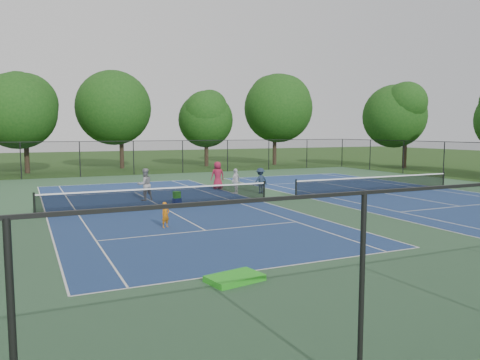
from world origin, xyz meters
name	(u,v)px	position (x,y,z in m)	size (l,w,h in m)	color
ground	(280,199)	(0.00, 0.00, 0.00)	(140.00, 140.00, 0.00)	#234716
court_pad	(280,198)	(0.00, 0.00, 0.00)	(36.00, 36.00, 0.01)	#315735
tennis_court_left	(161,205)	(-7.00, 0.00, 0.10)	(12.00, 23.83, 1.07)	navy
tennis_court_right	(376,190)	(7.00, 0.00, 0.10)	(12.00, 23.83, 1.07)	navy
perimeter_fence	(280,171)	(0.00, 0.00, 1.60)	(36.08, 36.08, 3.02)	black
tree_back_a	(24,107)	(-13.00, 24.00, 6.04)	(6.80, 6.80, 9.15)	#2D2116
tree_back_b	(121,104)	(-4.00, 26.00, 6.60)	(7.60, 7.60, 10.03)	#2D2116
tree_back_c	(206,116)	(5.00, 25.00, 5.48)	(6.00, 6.00, 8.40)	#2D2116
tree_back_d	(275,105)	(13.00, 24.00, 6.82)	(7.80, 7.80, 10.37)	#2D2116
tree_side_e	(406,112)	(23.00, 14.00, 5.81)	(6.60, 6.60, 8.87)	#2D2116
child_player	(166,215)	(-8.24, -5.15, 0.52)	(0.38, 0.25, 1.03)	orange
instructor	(145,185)	(-7.24, 2.47, 0.90)	(0.88, 0.68, 1.81)	gray
bystander_a	(236,181)	(-1.48, 2.93, 0.79)	(0.92, 0.38, 1.57)	silver
bystander_b	(260,181)	(-0.02, 2.45, 0.79)	(1.03, 0.59, 1.59)	#1C293D
bystander_c	(218,175)	(-1.61, 5.57, 0.93)	(0.90, 0.59, 1.85)	maroon
ball_crate	(177,201)	(-5.95, 0.70, 0.15)	(0.40, 0.30, 0.29)	navy
ball_hopper	(177,195)	(-5.95, 0.70, 0.47)	(0.34, 0.28, 0.36)	green
green_tarp	(235,278)	(-8.51, -12.48, 0.09)	(1.40, 0.88, 0.16)	green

